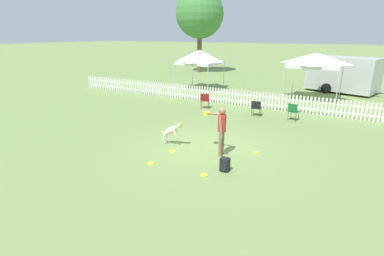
% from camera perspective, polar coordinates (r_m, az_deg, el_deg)
% --- Properties ---
extents(ground_plane, '(240.00, 240.00, 0.00)m').
position_cam_1_polar(ground_plane, '(11.02, 3.53, -3.76)').
color(ground_plane, olive).
extents(handler_person, '(0.98, 0.65, 1.68)m').
position_cam_1_polar(handler_person, '(10.07, 5.49, 0.49)').
color(handler_person, '#8C664C').
rests_on(handler_person, ground_plane).
extents(leaping_dog, '(1.04, 0.27, 0.95)m').
position_cam_1_polar(leaping_dog, '(11.09, -3.83, -0.42)').
color(leaping_dog, beige).
rests_on(leaping_dog, ground_plane).
extents(frisbee_near_handler, '(0.22, 0.22, 0.02)m').
position_cam_1_polar(frisbee_near_handler, '(8.95, 2.32, -8.94)').
color(frisbee_near_handler, yellow).
rests_on(frisbee_near_handler, ground_plane).
extents(frisbee_near_dog, '(0.22, 0.22, 0.02)m').
position_cam_1_polar(frisbee_near_dog, '(10.66, -3.75, -4.45)').
color(frisbee_near_dog, yellow).
rests_on(frisbee_near_dog, ground_plane).
extents(frisbee_midfield, '(0.22, 0.22, 0.02)m').
position_cam_1_polar(frisbee_midfield, '(10.78, 12.05, -4.58)').
color(frisbee_midfield, yellow).
rests_on(frisbee_midfield, ground_plane).
extents(frisbee_far_scatter, '(0.22, 0.22, 0.02)m').
position_cam_1_polar(frisbee_far_scatter, '(9.79, -7.77, -6.66)').
color(frisbee_far_scatter, yellow).
rests_on(frisbee_far_scatter, ground_plane).
extents(backpack_on_grass, '(0.28, 0.24, 0.43)m').
position_cam_1_polar(backpack_on_grass, '(9.17, 6.27, -6.96)').
color(backpack_on_grass, black).
rests_on(backpack_on_grass, ground_plane).
extents(picket_fence, '(27.27, 0.04, 0.92)m').
position_cam_1_polar(picket_fence, '(17.07, 13.62, 5.12)').
color(picket_fence, white).
rests_on(picket_fence, ground_plane).
extents(folding_chair_blue_left, '(0.53, 0.54, 0.79)m').
position_cam_1_polar(folding_chair_blue_left, '(15.43, 12.16, 3.96)').
color(folding_chair_blue_left, '#333338').
rests_on(folding_chair_blue_left, ground_plane).
extents(folding_chair_center, '(0.61, 0.62, 0.86)m').
position_cam_1_polar(folding_chair_center, '(16.63, 2.49, 5.47)').
color(folding_chair_center, '#333338').
rests_on(folding_chair_center, ground_plane).
extents(folding_chair_green_right, '(0.51, 0.53, 0.84)m').
position_cam_1_polar(folding_chair_green_right, '(15.06, 18.72, 3.22)').
color(folding_chair_green_right, '#333338').
rests_on(folding_chair_green_right, ground_plane).
extents(canopy_tent_main, '(3.01, 3.01, 2.90)m').
position_cam_1_polar(canopy_tent_main, '(19.93, 22.51, 11.88)').
color(canopy_tent_main, silver).
rests_on(canopy_tent_main, ground_plane).
extents(canopy_tent_secondary, '(2.78, 2.78, 2.87)m').
position_cam_1_polar(canopy_tent_secondary, '(22.35, 1.47, 13.36)').
color(canopy_tent_secondary, silver).
rests_on(canopy_tent_secondary, ground_plane).
extents(equipment_trailer, '(5.34, 3.50, 2.44)m').
position_cam_1_polar(equipment_trailer, '(23.81, 26.81, 9.19)').
color(equipment_trailer, '#B7B7B7').
rests_on(equipment_trailer, ground_plane).
extents(tree_left_grove, '(4.91, 4.91, 8.36)m').
position_cam_1_polar(tree_left_grove, '(32.72, 1.48, 20.86)').
color(tree_left_grove, brown).
rests_on(tree_left_grove, ground_plane).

